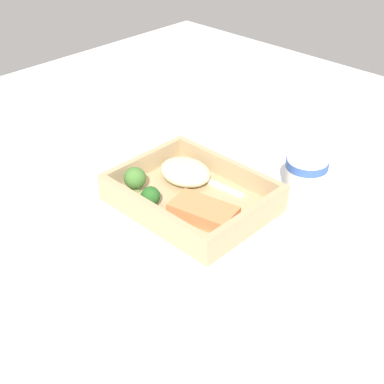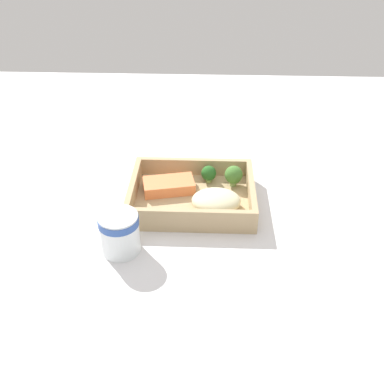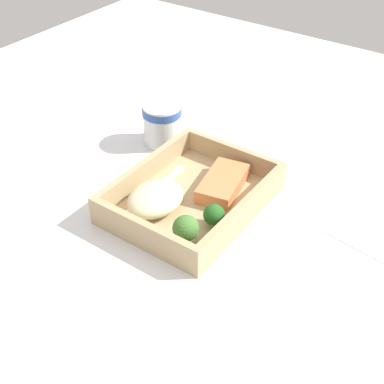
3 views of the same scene
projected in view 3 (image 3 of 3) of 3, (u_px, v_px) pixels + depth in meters
The scene contains 10 objects.
ground_plane at pixel (192, 209), 90.34cm from camera, with size 160.00×160.00×2.00cm, color silver.
takeout_tray at pixel (192, 202), 89.36cm from camera, with size 26.60×20.84×1.20cm, color tan.
tray_rim at pixel (192, 190), 87.80cm from camera, with size 26.60×20.84×3.92cm.
salmon_fillet at pixel (223, 183), 90.40cm from camera, with size 11.09×5.94×2.49cm, color #EF814C.
mashed_potatoes at pixel (155, 198), 86.11cm from camera, with size 10.25×8.28×3.76cm, color beige.
broccoli_floret_1 at pixel (186, 229), 79.05cm from camera, with size 4.04×4.04×4.82cm.
broccoli_floret_2 at pixel (214, 215), 82.38cm from camera, with size 3.41×3.41×3.93cm.
fork at pixel (154, 193), 89.96cm from camera, with size 15.88×2.85×0.44cm.
paper_cup at pixel (162, 122), 102.55cm from camera, with size 7.52×7.52×8.13cm.
receipt_slip at pixel (377, 237), 83.18cm from camera, with size 9.25×15.92×0.24cm, color white.
Camera 3 is at (57.02, 40.31, 56.38)cm, focal length 50.00 mm.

